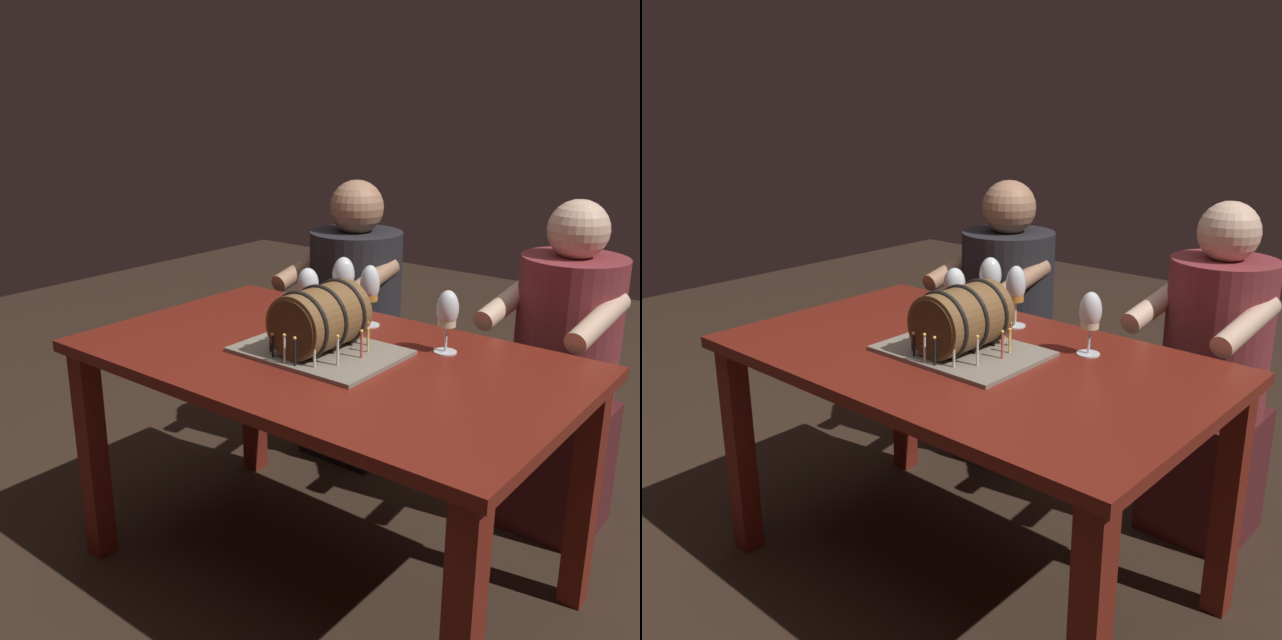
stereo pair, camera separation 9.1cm
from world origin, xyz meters
TOP-DOWN VIEW (x-y plane):
  - ground_plane at (0.00, 0.00)m, footprint 8.00×8.00m
  - dining_table at (0.00, 0.00)m, footprint 1.44×0.86m
  - barrel_cake at (-0.01, -0.01)m, footprint 0.45×0.33m
  - wine_glass_rose at (-0.17, 0.30)m, footprint 0.07×0.07m
  - wine_glass_white at (0.27, 0.22)m, footprint 0.07×0.07m
  - wine_glass_amber at (-0.05, 0.29)m, footprint 0.07×0.07m
  - wine_glass_empty at (-0.25, 0.22)m, footprint 0.07×0.07m
  - person_seated_left at (-0.43, 0.74)m, footprint 0.41×0.48m
  - person_seated_right at (0.43, 0.74)m, footprint 0.41×0.49m

SIDE VIEW (x-z plane):
  - ground_plane at x=0.00m, z-range 0.00..0.00m
  - person_seated_right at x=0.43m, z-range -0.04..1.11m
  - person_seated_left at x=-0.43m, z-range -0.03..1.13m
  - dining_table at x=0.00m, z-range 0.27..1.02m
  - barrel_cake at x=-0.01m, z-range 0.74..0.95m
  - wine_glass_empty at x=-0.25m, z-range 0.79..0.96m
  - wine_glass_white at x=0.27m, z-range 0.78..0.97m
  - wine_glass_amber at x=-0.05m, z-range 0.78..0.98m
  - wine_glass_rose at x=-0.17m, z-range 0.79..1.00m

